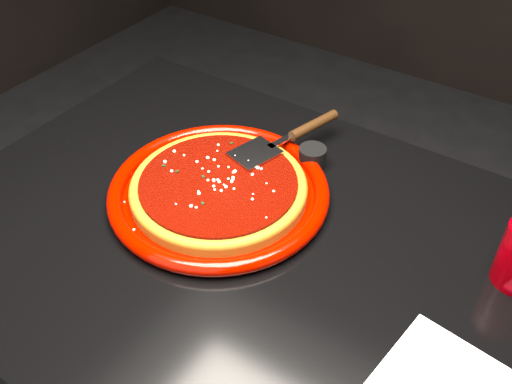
# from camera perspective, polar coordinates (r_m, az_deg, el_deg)

# --- Properties ---
(table) EXTENTS (1.20, 0.80, 0.75)m
(table) POSITION_cam_1_polar(r_m,az_deg,el_deg) (1.24, 1.46, -17.72)
(table) COLOR black
(table) RESTS_ON floor
(plate) EXTENTS (0.52, 0.52, 0.03)m
(plate) POSITION_cam_1_polar(r_m,az_deg,el_deg) (1.02, -3.73, 0.08)
(plate) COLOR #800600
(plate) RESTS_ON table
(pizza_crust) EXTENTS (0.42, 0.42, 0.02)m
(pizza_crust) POSITION_cam_1_polar(r_m,az_deg,el_deg) (1.02, -3.74, 0.27)
(pizza_crust) COLOR brown
(pizza_crust) RESTS_ON plate
(pizza_crust_rim) EXTENTS (0.42, 0.42, 0.02)m
(pizza_crust_rim) POSITION_cam_1_polar(r_m,az_deg,el_deg) (1.01, -3.76, 0.61)
(pizza_crust_rim) COLOR brown
(pizza_crust_rim) RESTS_ON plate
(pizza_sauce) EXTENTS (0.37, 0.37, 0.01)m
(pizza_sauce) POSITION_cam_1_polar(r_m,az_deg,el_deg) (1.01, -3.78, 0.86)
(pizza_sauce) COLOR #5F0700
(pizza_sauce) RESTS_ON plate
(parmesan_dusting) EXTENTS (0.27, 0.27, 0.01)m
(parmesan_dusting) POSITION_cam_1_polar(r_m,az_deg,el_deg) (1.01, -3.80, 1.20)
(parmesan_dusting) COLOR beige
(parmesan_dusting) RESTS_ON plate
(basil_flecks) EXTENTS (0.25, 0.25, 0.00)m
(basil_flecks) POSITION_cam_1_polar(r_m,az_deg,el_deg) (1.01, -3.79, 1.15)
(basil_flecks) COLOR black
(basil_flecks) RESTS_ON plate
(pizza_server) EXTENTS (0.16, 0.30, 0.02)m
(pizza_server) POSITION_cam_1_polar(r_m,az_deg,el_deg) (1.10, 3.10, 5.48)
(pizza_server) COLOR silver
(pizza_server) RESTS_ON plate
(ramekin) EXTENTS (0.06, 0.06, 0.04)m
(ramekin) POSITION_cam_1_polar(r_m,az_deg,el_deg) (1.09, 5.64, 3.50)
(ramekin) COLOR black
(ramekin) RESTS_ON table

